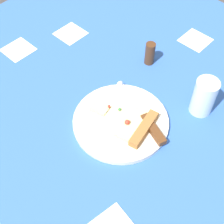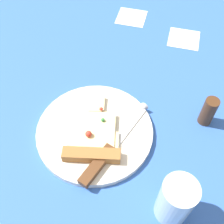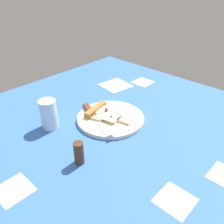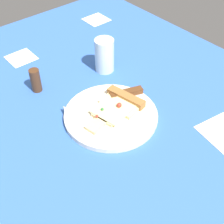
{
  "view_description": "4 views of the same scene",
  "coord_description": "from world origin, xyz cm",
  "px_view_note": "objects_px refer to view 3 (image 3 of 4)",
  "views": [
    {
      "loc": [
        -45.87,
        -42.43,
        73.03
      ],
      "look_at": [
        -6.96,
        -5.8,
        3.63
      ],
      "focal_mm": 52.37,
      "sensor_mm": 36.0,
      "label": 1
    },
    {
      "loc": [
        6.08,
        -39.67,
        53.62
      ],
      "look_at": [
        -3.08,
        -4.37,
        3.89
      ],
      "focal_mm": 44.28,
      "sensor_mm": 36.0,
      "label": 2
    },
    {
      "loc": [
        51.44,
        46.5,
        51.71
      ],
      "look_at": [
        -7.44,
        -8.71,
        2.83
      ],
      "focal_mm": 38.64,
      "sensor_mm": 36.0,
      "label": 3
    },
    {
      "loc": [
        -54.98,
        32.57,
        61.97
      ],
      "look_at": [
        -6.25,
        -8.54,
        1.96
      ],
      "focal_mm": 50.7,
      "sensor_mm": 36.0,
      "label": 4
    }
  ],
  "objects_px": {
    "knife": "(94,116)",
    "napkin": "(116,85)",
    "pizza_slice": "(105,113)",
    "pepper_shaker": "(79,153)",
    "drinking_glass": "(49,114)",
    "plate": "(110,118)"
  },
  "relations": [
    {
      "from": "pizza_slice",
      "to": "pepper_shaker",
      "type": "distance_m",
      "value": 0.26
    },
    {
      "from": "pepper_shaker",
      "to": "napkin",
      "type": "distance_m",
      "value": 0.57
    },
    {
      "from": "knife",
      "to": "pepper_shaker",
      "type": "height_order",
      "value": "pepper_shaker"
    },
    {
      "from": "pizza_slice",
      "to": "drinking_glass",
      "type": "xyz_separation_m",
      "value": [
        0.18,
        -0.11,
        0.03
      ]
    },
    {
      "from": "pizza_slice",
      "to": "napkin",
      "type": "height_order",
      "value": "pizza_slice"
    },
    {
      "from": "pizza_slice",
      "to": "knife",
      "type": "bearing_deg",
      "value": -34.0
    },
    {
      "from": "drinking_glass",
      "to": "pepper_shaker",
      "type": "xyz_separation_m",
      "value": [
        0.05,
        0.23,
        -0.02
      ]
    },
    {
      "from": "plate",
      "to": "napkin",
      "type": "relative_size",
      "value": 2.01
    },
    {
      "from": "napkin",
      "to": "pizza_slice",
      "type": "bearing_deg",
      "value": 34.35
    },
    {
      "from": "pepper_shaker",
      "to": "napkin",
      "type": "xyz_separation_m",
      "value": [
        -0.49,
        -0.3,
        -0.04
      ]
    },
    {
      "from": "plate",
      "to": "knife",
      "type": "distance_m",
      "value": 0.07
    },
    {
      "from": "plate",
      "to": "knife",
      "type": "height_order",
      "value": "knife"
    },
    {
      "from": "pizza_slice",
      "to": "napkin",
      "type": "relative_size",
      "value": 1.43
    },
    {
      "from": "plate",
      "to": "napkin",
      "type": "distance_m",
      "value": 0.32
    },
    {
      "from": "pizza_slice",
      "to": "napkin",
      "type": "xyz_separation_m",
      "value": [
        -0.25,
        -0.17,
        -0.02
      ]
    },
    {
      "from": "drinking_glass",
      "to": "knife",
      "type": "bearing_deg",
      "value": 148.08
    },
    {
      "from": "pizza_slice",
      "to": "pepper_shaker",
      "type": "bearing_deg",
      "value": 15.81
    },
    {
      "from": "pepper_shaker",
      "to": "napkin",
      "type": "bearing_deg",
      "value": -148.8
    },
    {
      "from": "plate",
      "to": "pizza_slice",
      "type": "xyz_separation_m",
      "value": [
        0.01,
        -0.03,
        0.02
      ]
    },
    {
      "from": "drinking_glass",
      "to": "pizza_slice",
      "type": "bearing_deg",
      "value": 150.12
    },
    {
      "from": "plate",
      "to": "pizza_slice",
      "type": "distance_m",
      "value": 0.03
    },
    {
      "from": "knife",
      "to": "napkin",
      "type": "bearing_deg",
      "value": -132.12
    }
  ]
}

